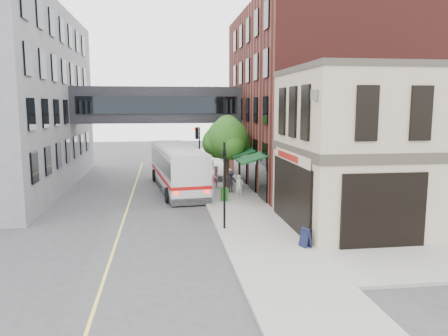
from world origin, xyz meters
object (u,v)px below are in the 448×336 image
object	(u,v)px
pedestrian_c	(231,181)
sandwich_board	(306,237)
pedestrian_b	(217,177)
pedestrian_a	(239,186)
bus	(177,166)
newspaper_box	(224,194)

from	to	relation	value
pedestrian_c	sandwich_board	bearing A→B (deg)	-87.03
pedestrian_b	sandwich_board	distance (m)	14.78
pedestrian_a	sandwich_board	size ratio (longest dim) A/B	1.75
bus	pedestrian_a	xyz separation A→B (m)	(4.17, -4.03, -0.92)
pedestrian_b	pedestrian_c	xyz separation A→B (m)	(0.82, -1.85, -0.05)
newspaper_box	sandwich_board	xyz separation A→B (m)	(2.27, -10.02, -0.00)
bus	pedestrian_c	size ratio (longest dim) A/B	7.70
pedestrian_b	newspaper_box	xyz separation A→B (m)	(-0.05, -4.58, -0.41)
bus	sandwich_board	distance (m)	16.09
pedestrian_b	newspaper_box	bearing A→B (deg)	-116.43
pedestrian_b	pedestrian_c	distance (m)	2.02
bus	pedestrian_b	xyz separation A→B (m)	(3.01, -0.57, -0.84)
pedestrian_b	newspaper_box	distance (m)	4.60
newspaper_box	bus	bearing A→B (deg)	118.49
pedestrian_a	newspaper_box	world-z (taller)	pedestrian_a
pedestrian_c	newspaper_box	distance (m)	2.89
pedestrian_b	sandwich_board	xyz separation A→B (m)	(2.22, -14.60, -0.42)
newspaper_box	pedestrian_b	bearing A→B (deg)	87.97
pedestrian_b	pedestrian_c	size ratio (longest dim) A/B	1.06
pedestrian_a	newspaper_box	size ratio (longest dim) A/B	1.74
pedestrian_a	pedestrian_b	bearing A→B (deg)	101.92
pedestrian_c	newspaper_box	size ratio (longest dim) A/B	1.83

